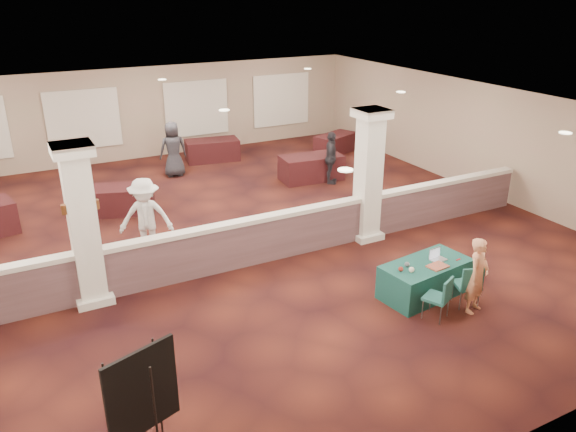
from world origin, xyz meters
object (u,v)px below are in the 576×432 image
far_table_back_right (336,143)px  attendee_b (146,218)px  conf_chair_main (469,283)px  woman (478,275)px  near_table (425,279)px  conf_chair_side (441,295)px  easel_board (142,393)px  attendee_c (331,158)px  far_table_back_center (212,150)px  far_table_front_center (120,200)px  attendee_d (173,149)px  far_table_front_right (311,168)px

far_table_back_right → attendee_b: (-8.44, -5.35, 0.59)m
conf_chair_main → woman: size_ratio=0.59×
near_table → conf_chair_side: size_ratio=2.13×
easel_board → attendee_c: size_ratio=1.04×
far_table_back_center → far_table_back_right: far_table_back_center is taller
far_table_back_center → attendee_b: attendee_b is taller
attendee_b → attendee_c: 6.85m
conf_chair_side → far_table_front_center: conf_chair_side is taller
conf_chair_main → attendee_d: (-2.59, 10.52, 0.37)m
easel_board → far_table_front_center: 9.17m
attendee_d → near_table: bearing=105.6°
near_table → attendee_c: size_ratio=1.12×
woman → attendee_c: 7.83m
far_table_front_center → attendee_b: size_ratio=0.96×
easel_board → far_table_back_right: bearing=29.7°
easel_board → far_table_back_right: easel_board is taller
conf_chair_side → woman: (0.79, -0.07, 0.25)m
woman → attendee_b: bearing=111.6°
far_table_back_right → far_table_front_center: bearing=-164.4°
attendee_b → woman: bearing=-24.9°
conf_chair_main → attendee_c: 7.69m
far_table_front_right → attendee_d: 4.50m
far_table_front_center → attendee_d: attendee_d is taller
far_table_front_right → attendee_c: attendee_c is taller
easel_board → attendee_d: (3.86, 11.42, -0.19)m
conf_chair_main → far_table_back_right: bearing=91.0°
attendee_b → attendee_d: (2.28, 5.41, -0.04)m
conf_chair_main → attendee_b: 7.07m
near_table → conf_chair_main: 0.89m
near_table → attendee_c: bearing=66.6°
conf_chair_main → far_table_back_center: 11.64m
woman → conf_chair_main: bearing=77.3°
far_table_front_right → attendee_c: (0.36, -0.58, 0.42)m
far_table_back_center → far_table_front_right: bearing=-59.7°
woman → attendee_c: bearing=57.5°
woman → attendee_c: size_ratio=0.92×
conf_chair_main → far_table_front_right: size_ratio=0.46×
far_table_front_center → conf_chair_side: bearing=-63.4°
far_table_front_center → far_table_back_center: bearing=41.2°
far_table_back_right → attendee_c: (-2.03, -2.93, 0.48)m
conf_chair_side → easel_board: 5.77m
woman → far_table_front_center: (-4.89, 8.26, -0.39)m
easel_board → attendee_b: 6.21m
conf_chair_main → attendee_b: size_ratio=0.48×
woman → far_table_front_right: (1.15, 8.26, -0.36)m
far_table_front_center → far_table_front_right: size_ratio=0.92×
near_table → far_table_front_center: 8.59m
conf_chair_main → easel_board: bearing=-152.2°
woman → easel_board: bearing=165.2°
conf_chair_side → far_table_back_right: size_ratio=0.51×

